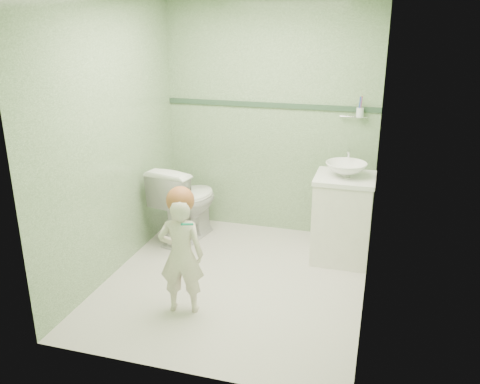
% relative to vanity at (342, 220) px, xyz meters
% --- Properties ---
extents(ground, '(2.50, 2.50, 0.00)m').
position_rel_vanity_xyz_m(ground, '(-0.84, -0.70, -0.40)').
color(ground, beige).
rests_on(ground, ground).
extents(room_shell, '(2.50, 2.54, 2.40)m').
position_rel_vanity_xyz_m(room_shell, '(-0.84, -0.70, 0.80)').
color(room_shell, gray).
rests_on(room_shell, ground).
extents(trim_stripe, '(2.20, 0.02, 0.05)m').
position_rel_vanity_xyz_m(trim_stripe, '(-0.84, 0.54, 0.95)').
color(trim_stripe, '#314D38').
rests_on(trim_stripe, room_shell).
extents(vanity, '(0.52, 0.50, 0.80)m').
position_rel_vanity_xyz_m(vanity, '(0.00, 0.00, 0.00)').
color(vanity, white).
rests_on(vanity, ground).
extents(counter, '(0.54, 0.52, 0.04)m').
position_rel_vanity_xyz_m(counter, '(0.00, 0.00, 0.41)').
color(counter, white).
rests_on(counter, vanity).
extents(basin, '(0.37, 0.37, 0.13)m').
position_rel_vanity_xyz_m(basin, '(0.00, 0.00, 0.49)').
color(basin, white).
rests_on(basin, counter).
extents(faucet, '(0.03, 0.13, 0.18)m').
position_rel_vanity_xyz_m(faucet, '(0.00, 0.19, 0.57)').
color(faucet, silver).
rests_on(faucet, counter).
extents(cup_holder, '(0.26, 0.07, 0.21)m').
position_rel_vanity_xyz_m(cup_holder, '(0.05, 0.48, 0.93)').
color(cup_holder, silver).
rests_on(cup_holder, room_shell).
extents(toilet, '(0.60, 0.87, 0.81)m').
position_rel_vanity_xyz_m(toilet, '(-1.58, 0.03, 0.01)').
color(toilet, white).
rests_on(toilet, ground).
extents(toddler, '(0.39, 0.29, 0.95)m').
position_rel_vanity_xyz_m(toddler, '(-1.11, -1.25, 0.08)').
color(toddler, beige).
rests_on(toddler, ground).
extents(hair_cap, '(0.21, 0.21, 0.21)m').
position_rel_vanity_xyz_m(hair_cap, '(-1.11, -1.22, 0.52)').
color(hair_cap, '#9D572F').
rests_on(hair_cap, toddler).
extents(teal_toothbrush, '(0.11, 0.14, 0.08)m').
position_rel_vanity_xyz_m(teal_toothbrush, '(-1.01, -1.35, 0.40)').
color(teal_toothbrush, '#0F7C61').
rests_on(teal_toothbrush, toddler).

